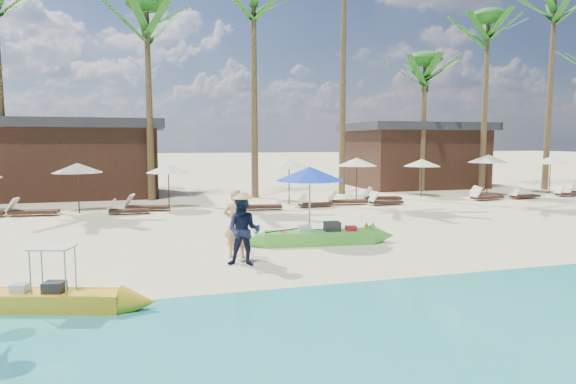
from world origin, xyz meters
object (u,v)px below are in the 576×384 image
object	(u,v)px
yellow_canoe	(45,300)
tourist	(236,224)
blue_umbrella	(310,174)
green_canoe	(318,237)

from	to	relation	value
yellow_canoe	tourist	world-z (taller)	tourist
tourist	blue_umbrella	world-z (taller)	blue_umbrella
green_canoe	tourist	distance (m)	2.94
yellow_canoe	blue_umbrella	xyz separation A→B (m)	(6.63, 4.70, 1.89)
yellow_canoe	tourist	xyz separation A→B (m)	(4.03, 3.01, 0.73)
green_canoe	tourist	world-z (taller)	tourist
yellow_canoe	blue_umbrella	distance (m)	8.34
tourist	blue_umbrella	size ratio (longest dim) A/B	0.80
yellow_canoe	blue_umbrella	world-z (taller)	blue_umbrella
yellow_canoe	green_canoe	bearing A→B (deg)	47.67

